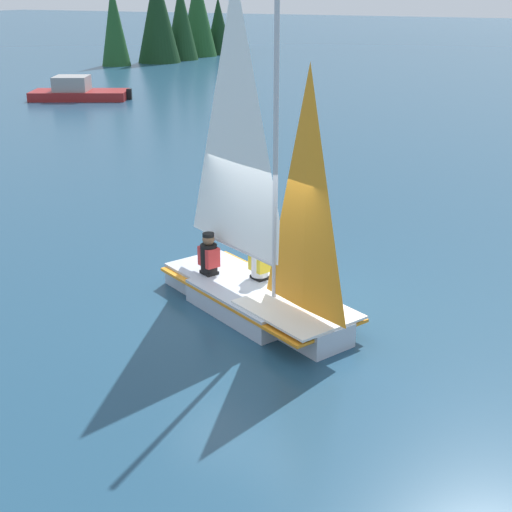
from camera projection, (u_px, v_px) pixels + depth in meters
The scene contains 6 objects.
ground_plane at pixel (256, 310), 12.28m from camera, with size 260.00×260.00×0.00m, color navy.
sailboat_main at pixel (255, 264), 11.99m from camera, with size 3.00×4.14×5.63m.
sailor_helm at pixel (260, 266), 12.49m from camera, with size 0.40×0.42×1.16m.
sailor_crew at pixel (209, 262), 12.70m from camera, with size 0.40×0.42×1.16m.
motorboat_distant at pixel (78, 91), 35.17m from camera, with size 3.88×5.04×1.13m.
treeline_shore at pixel (184, 18), 54.87m from camera, with size 18.17×4.07×6.64m.
Camera 1 is at (-9.95, -5.03, 5.22)m, focal length 50.00 mm.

